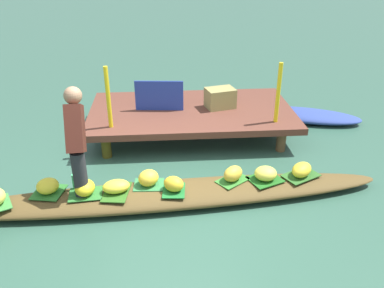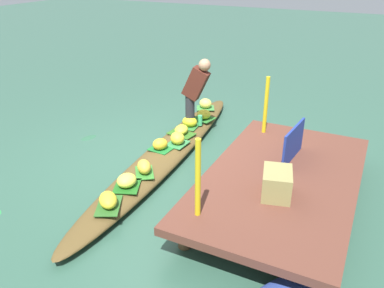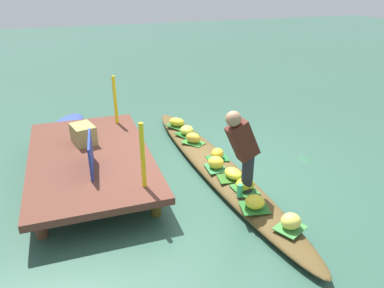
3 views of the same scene
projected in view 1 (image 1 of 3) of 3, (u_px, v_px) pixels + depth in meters
name	position (u px, v px, depth m)	size (l,w,h in m)	color
canal_water	(165.00, 202.00, 4.84)	(40.00, 40.00, 0.00)	#2F5644
dock_platform	(191.00, 112.00, 6.43)	(3.20, 1.80, 0.42)	brown
vendor_boat	(165.00, 195.00, 4.80)	(5.32, 0.62, 0.19)	brown
moored_boat	(304.00, 115.00, 7.04)	(1.90, 0.64, 0.17)	#2F4490
leaf_mat_0	(117.00, 192.00, 4.69)	(0.44, 0.28, 0.01)	#2E601D
banana_bunch_0	(116.00, 186.00, 4.65)	(0.31, 0.22, 0.15)	yellow
leaf_mat_1	(86.00, 194.00, 4.64)	(0.38, 0.29, 0.01)	#2C6F2C
banana_bunch_1	(85.00, 188.00, 4.61)	(0.27, 0.23, 0.17)	yellow
leaf_mat_2	(174.00, 190.00, 4.71)	(0.34, 0.26, 0.01)	#1C6D2C
banana_bunch_2	(174.00, 184.00, 4.67)	(0.24, 0.20, 0.18)	gold
leaf_mat_3	(49.00, 192.00, 4.68)	(0.35, 0.33, 0.01)	#296C28
banana_bunch_3	(48.00, 186.00, 4.64)	(0.25, 0.25, 0.17)	yellow
leaf_mat_4	(301.00, 175.00, 5.02)	(0.44, 0.27, 0.01)	#2B5E23
banana_bunch_4	(302.00, 170.00, 4.98)	(0.32, 0.21, 0.17)	yellow
leaf_mat_5	(233.00, 180.00, 4.92)	(0.39, 0.24, 0.01)	#337A2B
banana_bunch_5	(233.00, 174.00, 4.87)	(0.28, 0.18, 0.18)	gold
leaf_mat_7	(265.00, 179.00, 4.93)	(0.38, 0.32, 0.01)	#1E5E1C
banana_bunch_7	(266.00, 173.00, 4.89)	(0.27, 0.25, 0.17)	#EADF4A
leaf_mat_8	(149.00, 185.00, 4.82)	(0.35, 0.29, 0.01)	#317A41
banana_bunch_8	(148.00, 178.00, 4.78)	(0.25, 0.22, 0.19)	yellow
vendor_person	(76.00, 137.00, 4.42)	(0.21, 0.49, 1.21)	#28282D
water_bottle	(76.00, 181.00, 4.72)	(0.08, 0.08, 0.19)	#43BB71
market_banner	(159.00, 96.00, 6.26)	(0.75, 0.03, 0.47)	navy
railing_post_west	(108.00, 98.00, 5.59)	(0.06, 0.06, 0.89)	yellow
railing_post_east	(278.00, 93.00, 5.75)	(0.06, 0.06, 0.89)	yellow
produce_crate	(220.00, 98.00, 6.41)	(0.44, 0.32, 0.31)	olive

